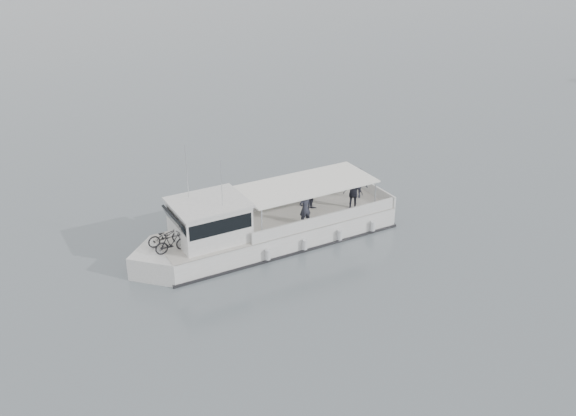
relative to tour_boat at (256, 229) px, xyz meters
name	(u,v)px	position (x,y,z in m)	size (l,w,h in m)	color
ground	(288,203)	(3.22, 3.69, -0.88)	(1400.00, 1400.00, 0.00)	#515A60
tour_boat	(256,229)	(0.00, 0.00, 0.00)	(12.87, 4.11, 5.35)	white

